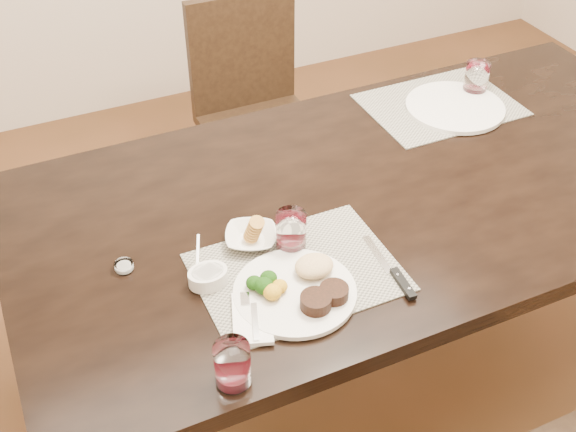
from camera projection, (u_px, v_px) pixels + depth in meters
name	position (u px, v px, depth m)	size (l,w,h in m)	color
ground_plane	(365.00, 365.00, 2.42)	(4.50, 4.50, 0.00)	#442C15
dining_table	(382.00, 210.00, 1.99)	(2.00, 1.00, 0.75)	black
chair_far	(254.00, 104.00, 2.75)	(0.42, 0.42, 0.90)	black
placemat_near	(297.00, 272.00, 1.68)	(0.46, 0.34, 0.00)	gray
placemat_far	(440.00, 105.00, 2.27)	(0.46, 0.34, 0.00)	gray
dinner_plate	(301.00, 288.00, 1.61)	(0.28, 0.28, 0.05)	silver
napkin_fork	(252.00, 318.00, 1.56)	(0.13, 0.17, 0.02)	white
steak_knife	(397.00, 276.00, 1.66)	(0.03, 0.23, 0.01)	silver
cracker_bowl	(251.00, 237.00, 1.75)	(0.16, 0.16, 0.06)	silver
sauce_ramekin	(208.00, 276.00, 1.64)	(0.09, 0.14, 0.07)	silver
wine_glass_near	(291.00, 233.00, 1.72)	(0.07, 0.07, 0.10)	white
far_plate	(455.00, 107.00, 2.24)	(0.31, 0.31, 0.01)	silver
wine_glass_far	(476.00, 80.00, 2.29)	(0.08, 0.08, 0.10)	white
wine_glass_side	(233.00, 366.00, 1.41)	(0.07, 0.07, 0.10)	white
salt_cellar	(124.00, 267.00, 1.68)	(0.04, 0.04, 0.02)	white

